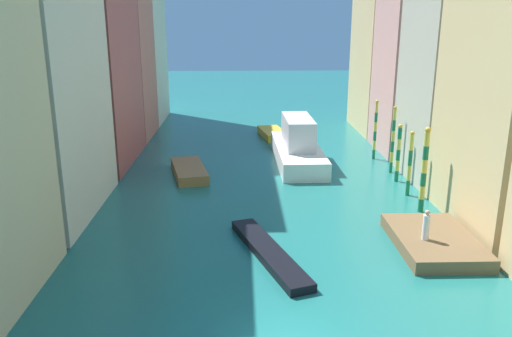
{
  "coord_description": "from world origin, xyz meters",
  "views": [
    {
      "loc": [
        -1.67,
        -15.7,
        11.44
      ],
      "look_at": [
        -0.67,
        18.21,
        1.5
      ],
      "focal_mm": 36.21,
      "sensor_mm": 36.0,
      "label": 1
    }
  ],
  "objects_px": {
    "mooring_pole_1": "(410,163)",
    "mooring_pole_2": "(398,152)",
    "mooring_pole_3": "(393,139)",
    "vaporetto_white": "(298,146)",
    "person_on_dock": "(426,226)",
    "mooring_pole_4": "(375,129)",
    "waterfront_dock": "(434,241)",
    "gondola_black": "(269,252)",
    "motorboat_0": "(189,171)",
    "mooring_pole_0": "(424,169)",
    "motorboat_1": "(273,134)"
  },
  "relations": [
    {
      "from": "mooring_pole_1",
      "to": "mooring_pole_2",
      "type": "height_order",
      "value": "mooring_pole_1"
    },
    {
      "from": "mooring_pole_3",
      "to": "vaporetto_white",
      "type": "bearing_deg",
      "value": 154.98
    },
    {
      "from": "mooring_pole_1",
      "to": "person_on_dock",
      "type": "bearing_deg",
      "value": -102.16
    },
    {
      "from": "mooring_pole_2",
      "to": "mooring_pole_4",
      "type": "bearing_deg",
      "value": 91.11
    },
    {
      "from": "waterfront_dock",
      "to": "gondola_black",
      "type": "relative_size",
      "value": 0.76
    },
    {
      "from": "mooring_pole_2",
      "to": "motorboat_0",
      "type": "distance_m",
      "value": 15.43
    },
    {
      "from": "mooring_pole_0",
      "to": "mooring_pole_4",
      "type": "distance_m",
      "value": 12.31
    },
    {
      "from": "waterfront_dock",
      "to": "person_on_dock",
      "type": "height_order",
      "value": "person_on_dock"
    },
    {
      "from": "waterfront_dock",
      "to": "motorboat_1",
      "type": "relative_size",
      "value": 1.15
    },
    {
      "from": "vaporetto_white",
      "to": "motorboat_0",
      "type": "distance_m",
      "value": 9.3
    },
    {
      "from": "waterfront_dock",
      "to": "mooring_pole_2",
      "type": "bearing_deg",
      "value": 83.21
    },
    {
      "from": "mooring_pole_2",
      "to": "mooring_pole_4",
      "type": "height_order",
      "value": "mooring_pole_4"
    },
    {
      "from": "waterfront_dock",
      "to": "mooring_pole_1",
      "type": "height_order",
      "value": "mooring_pole_1"
    },
    {
      "from": "mooring_pole_4",
      "to": "gondola_black",
      "type": "height_order",
      "value": "mooring_pole_4"
    },
    {
      "from": "mooring_pole_2",
      "to": "gondola_black",
      "type": "xyz_separation_m",
      "value": [
        -9.93,
        -12.03,
        -1.94
      ]
    },
    {
      "from": "mooring_pole_2",
      "to": "motorboat_0",
      "type": "bearing_deg",
      "value": 172.83
    },
    {
      "from": "mooring_pole_1",
      "to": "mooring_pole_0",
      "type": "bearing_deg",
      "value": -92.55
    },
    {
      "from": "person_on_dock",
      "to": "mooring_pole_4",
      "type": "xyz_separation_m",
      "value": [
        1.9,
        17.93,
        1.12
      ]
    },
    {
      "from": "mooring_pole_2",
      "to": "mooring_pole_3",
      "type": "distance_m",
      "value": 2.26
    },
    {
      "from": "person_on_dock",
      "to": "motorboat_1",
      "type": "bearing_deg",
      "value": 102.95
    },
    {
      "from": "mooring_pole_0",
      "to": "mooring_pole_2",
      "type": "height_order",
      "value": "mooring_pole_0"
    },
    {
      "from": "mooring_pole_0",
      "to": "gondola_black",
      "type": "bearing_deg",
      "value": -148.44
    },
    {
      "from": "waterfront_dock",
      "to": "mooring_pole_1",
      "type": "relative_size",
      "value": 1.4
    },
    {
      "from": "mooring_pole_0",
      "to": "person_on_dock",
      "type": "bearing_deg",
      "value": -107.11
    },
    {
      "from": "mooring_pole_3",
      "to": "motorboat_1",
      "type": "relative_size",
      "value": 0.96
    },
    {
      "from": "gondola_black",
      "to": "vaporetto_white",
      "type": "bearing_deg",
      "value": 79.31
    },
    {
      "from": "vaporetto_white",
      "to": "motorboat_1",
      "type": "bearing_deg",
      "value": 98.91
    },
    {
      "from": "mooring_pole_1",
      "to": "gondola_black",
      "type": "bearing_deg",
      "value": -137.51
    },
    {
      "from": "waterfront_dock",
      "to": "vaporetto_white",
      "type": "bearing_deg",
      "value": 107.74
    },
    {
      "from": "waterfront_dock",
      "to": "mooring_pole_0",
      "type": "relative_size",
      "value": 1.16
    },
    {
      "from": "waterfront_dock",
      "to": "motorboat_1",
      "type": "xyz_separation_m",
      "value": [
        -6.77,
        25.9,
        0.01
      ]
    },
    {
      "from": "mooring_pole_0",
      "to": "vaporetto_white",
      "type": "distance_m",
      "value": 13.22
    },
    {
      "from": "vaporetto_white",
      "to": "gondola_black",
      "type": "distance_m",
      "value": 17.78
    },
    {
      "from": "mooring_pole_1",
      "to": "vaporetto_white",
      "type": "bearing_deg",
      "value": 127.41
    },
    {
      "from": "mooring_pole_4",
      "to": "motorboat_0",
      "type": "xyz_separation_m",
      "value": [
        -15.08,
        -4.28,
        -2.17
      ]
    },
    {
      "from": "mooring_pole_3",
      "to": "vaporetto_white",
      "type": "xyz_separation_m",
      "value": [
        -6.85,
        3.2,
        -1.27
      ]
    },
    {
      "from": "mooring_pole_2",
      "to": "vaporetto_white",
      "type": "distance_m",
      "value": 8.6
    },
    {
      "from": "waterfront_dock",
      "to": "mooring_pole_0",
      "type": "xyz_separation_m",
      "value": [
        1.04,
        5.08,
        2.36
      ]
    },
    {
      "from": "waterfront_dock",
      "to": "mooring_pole_4",
      "type": "relative_size",
      "value": 1.24
    },
    {
      "from": "mooring_pole_0",
      "to": "motorboat_1",
      "type": "bearing_deg",
      "value": 110.56
    },
    {
      "from": "gondola_black",
      "to": "motorboat_1",
      "type": "bearing_deg",
      "value": 86.08
    },
    {
      "from": "mooring_pole_0",
      "to": "mooring_pole_4",
      "type": "xyz_separation_m",
      "value": [
        0.17,
        12.3,
        -0.17
      ]
    },
    {
      "from": "mooring_pole_1",
      "to": "gondola_black",
      "type": "relative_size",
      "value": 0.54
    },
    {
      "from": "waterfront_dock",
      "to": "motorboat_0",
      "type": "bearing_deg",
      "value": 136.63
    },
    {
      "from": "gondola_black",
      "to": "motorboat_0",
      "type": "distance_m",
      "value": 14.91
    },
    {
      "from": "gondola_black",
      "to": "mooring_pole_1",
      "type": "bearing_deg",
      "value": 42.49
    },
    {
      "from": "person_on_dock",
      "to": "gondola_black",
      "type": "distance_m",
      "value": 8.01
    },
    {
      "from": "mooring_pole_0",
      "to": "motorboat_1",
      "type": "distance_m",
      "value": 22.36
    },
    {
      "from": "mooring_pole_1",
      "to": "mooring_pole_2",
      "type": "xyz_separation_m",
      "value": [
        0.16,
        3.08,
        -0.08
      ]
    },
    {
      "from": "mooring_pole_4",
      "to": "vaporetto_white",
      "type": "bearing_deg",
      "value": -173.09
    }
  ]
}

